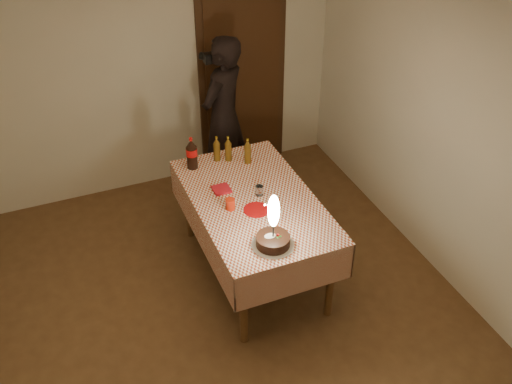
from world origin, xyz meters
TOP-DOWN VIEW (x-y plane):
  - ground at (0.00, 0.00)m, footprint 4.00×4.50m
  - room_shell at (0.03, 0.08)m, footprint 4.04×4.54m
  - dining_table at (0.39, 0.41)m, footprint 1.02×1.72m
  - birthday_cake at (0.30, -0.21)m, footprint 0.33×0.33m
  - red_plate at (0.35, 0.25)m, footprint 0.22×0.22m
  - red_cup at (0.16, 0.35)m, footprint 0.08×0.08m
  - clear_cup at (0.46, 0.45)m, footprint 0.07×0.07m
  - napkin_stack at (0.18, 0.64)m, footprint 0.15×0.15m
  - cola_bottle at (0.05, 1.08)m, footprint 0.10×0.10m
  - amber_bottle_left at (0.31, 1.12)m, footprint 0.06×0.06m
  - amber_bottle_right at (0.56, 0.97)m, footprint 0.06×0.06m
  - amber_bottle_mid at (0.41, 1.08)m, footprint 0.06×0.06m
  - photographer at (0.63, 1.85)m, footprint 0.76×0.73m

SIDE VIEW (x-z plane):
  - ground at x=0.00m, z-range -0.01..0.01m
  - dining_table at x=0.39m, z-range 0.31..1.15m
  - red_plate at x=0.35m, z-range 0.84..0.85m
  - napkin_stack at x=0.18m, z-range 0.84..0.86m
  - photographer at x=0.63m, z-range 0.00..1.76m
  - clear_cup at x=0.46m, z-range 0.84..0.93m
  - red_cup at x=0.16m, z-range 0.84..0.94m
  - amber_bottle_left at x=0.31m, z-range 0.83..1.09m
  - amber_bottle_right at x=0.56m, z-range 0.83..1.09m
  - amber_bottle_mid at x=0.41m, z-range 0.83..1.09m
  - birthday_cake at x=0.30m, z-range 0.72..1.20m
  - cola_bottle at x=0.05m, z-range 0.84..1.15m
  - room_shell at x=0.03m, z-range 0.34..2.96m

